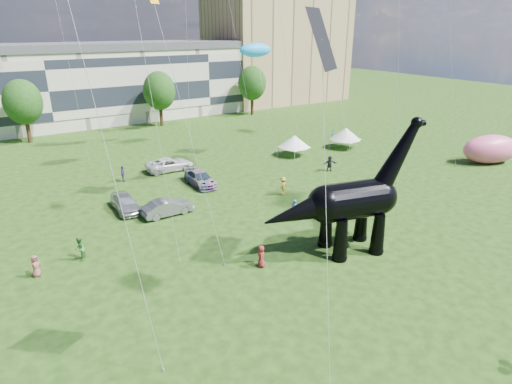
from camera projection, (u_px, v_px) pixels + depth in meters
ground at (359, 299)px, 26.41m from camera, size 220.00×220.00×0.00m
terrace_row at (44, 91)px, 68.58m from camera, size 78.00×11.00×12.00m
apartment_block at (276, 49)px, 93.46m from camera, size 28.00×18.00×22.00m
tree_mid_left at (22, 98)px, 59.42m from camera, size 5.20×5.20×9.44m
tree_mid_right at (159, 88)px, 69.57m from camera, size 5.20×5.20×9.44m
tree_far_right at (252, 80)px, 78.70m from camera, size 5.20×5.20×9.44m
dinosaur_sculpture at (347, 203)px, 30.78m from camera, size 12.40×4.89×10.14m
car_silver at (125, 203)px, 38.69m from camera, size 2.03×4.72×1.59m
car_grey at (167, 207)px, 37.84m from camera, size 4.53×1.64×1.49m
car_white at (170, 164)px, 49.48m from camera, size 5.50×2.67×1.51m
car_dark at (200, 179)px, 44.96m from camera, size 2.15×5.11×1.47m
gazebo_near at (294, 141)px, 54.76m from camera, size 4.46×4.46×2.70m
gazebo_far at (346, 134)px, 58.17m from camera, size 5.13×5.13×2.83m
inflatable_pink at (491, 149)px, 51.87m from camera, size 7.83×6.05×3.51m
visitors at (233, 208)px, 37.45m from camera, size 51.70×39.77×1.84m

